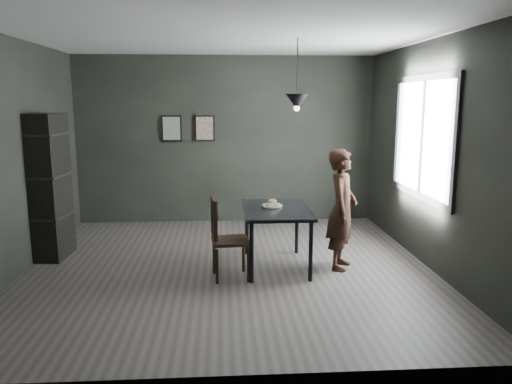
{
  "coord_description": "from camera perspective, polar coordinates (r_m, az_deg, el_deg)",
  "views": [
    {
      "loc": [
        -0.06,
        -5.98,
        2.07
      ],
      "look_at": [
        0.35,
        0.05,
        0.95
      ],
      "focal_mm": 35.0,
      "sensor_mm": 36.0,
      "label": 1
    }
  ],
  "objects": [
    {
      "name": "framed_print_right",
      "position": [
        8.47,
        -5.89,
        7.26
      ],
      "size": [
        0.34,
        0.04,
        0.44
      ],
      "color": "black",
      "rests_on": "ground"
    },
    {
      "name": "ceiling",
      "position": [
        6.03,
        -3.45,
        17.43
      ],
      "size": [
        5.0,
        5.0,
        0.02
      ],
      "color": "silver",
      "rests_on": "ground"
    },
    {
      "name": "donut_pile",
      "position": [
        6.24,
        1.88,
        -1.33
      ],
      "size": [
        0.19,
        0.18,
        0.08
      ],
      "rotation": [
        0.0,
        0.0,
        -0.41
      ],
      "color": "#F2E5BC",
      "rests_on": "white_plate"
    },
    {
      "name": "framed_print_left",
      "position": [
        8.51,
        -9.62,
        7.18
      ],
      "size": [
        0.34,
        0.04,
        0.44
      ],
      "color": "black",
      "rests_on": "ground"
    },
    {
      "name": "woman",
      "position": [
        6.21,
        9.79,
        -1.98
      ],
      "size": [
        0.53,
        0.64,
        1.49
      ],
      "primitive_type": "imported",
      "rotation": [
        0.0,
        0.0,
        1.19
      ],
      "color": "black",
      "rests_on": "ground"
    },
    {
      "name": "ground",
      "position": [
        6.33,
        -3.17,
        -8.61
      ],
      "size": [
        5.0,
        5.0,
        0.0
      ],
      "primitive_type": "plane",
      "color": "#383330",
      "rests_on": "ground"
    },
    {
      "name": "window_assembly",
      "position": [
        6.7,
        18.44,
        5.93
      ],
      "size": [
        0.04,
        1.96,
        1.56
      ],
      "color": "white",
      "rests_on": "ground"
    },
    {
      "name": "wood_chair",
      "position": [
        5.82,
        -3.78,
        -4.67
      ],
      "size": [
        0.46,
        0.46,
        0.97
      ],
      "rotation": [
        0.0,
        0.0,
        0.11
      ],
      "color": "black",
      "rests_on": "ground"
    },
    {
      "name": "white_plate",
      "position": [
        6.25,
        1.88,
        -1.65
      ],
      "size": [
        0.23,
        0.23,
        0.01
      ],
      "primitive_type": "cylinder",
      "color": "white",
      "rests_on": "cafe_table"
    },
    {
      "name": "back_wall",
      "position": [
        8.51,
        -3.49,
        5.96
      ],
      "size": [
        5.0,
        0.1,
        2.8
      ],
      "primitive_type": "cube",
      "color": "black",
      "rests_on": "ground"
    },
    {
      "name": "cafe_table",
      "position": [
        6.18,
        2.35,
        -2.6
      ],
      "size": [
        0.8,
        1.2,
        0.75
      ],
      "color": "black",
      "rests_on": "ground"
    },
    {
      "name": "pendant_lamp",
      "position": [
        6.15,
        4.7,
        10.28
      ],
      "size": [
        0.28,
        0.28,
        0.86
      ],
      "color": "black",
      "rests_on": "ground"
    },
    {
      "name": "shelf_unit",
      "position": [
        7.06,
        -22.51,
        0.56
      ],
      "size": [
        0.41,
        0.66,
        1.9
      ],
      "primitive_type": "cube",
      "rotation": [
        0.0,
        0.0,
        -0.08
      ],
      "color": "black",
      "rests_on": "ground"
    }
  ]
}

